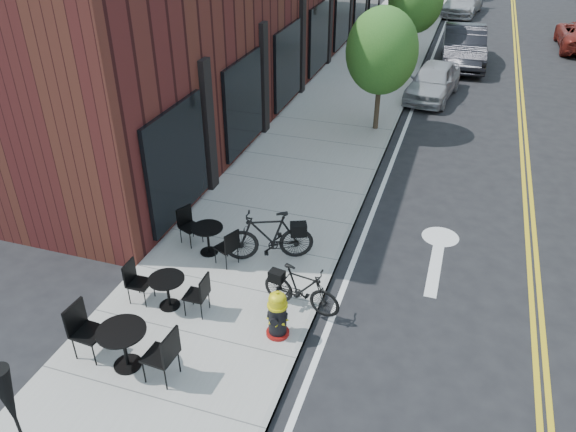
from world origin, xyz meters
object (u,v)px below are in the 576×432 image
(bistro_set_b, at_px, (168,288))
(bicycle_right, at_px, (301,289))
(bistro_set_c, at_px, (208,236))
(parked_car_a, at_px, (433,81))
(parked_car_b, at_px, (464,46))
(parked_car_c, at_px, (463,2))
(patio_umbrella, at_px, (11,408))
(bicycle_left, at_px, (269,236))
(bistro_set_a, at_px, (124,343))
(fire_hydrant, at_px, (277,314))

(bistro_set_b, bearing_deg, bicycle_right, 15.61)
(bistro_set_b, relative_size, bistro_set_c, 1.00)
(parked_car_a, xyz_separation_m, parked_car_b, (0.80, 4.75, 0.17))
(parked_car_a, bearing_deg, parked_car_c, 96.93)
(patio_umbrella, bearing_deg, bistro_set_c, 92.21)
(bistro_set_c, distance_m, parked_car_a, 12.49)
(bicycle_left, relative_size, bistro_set_a, 1.00)
(bicycle_left, bearing_deg, bistro_set_a, -41.24)
(bistro_set_c, xyz_separation_m, patio_umbrella, (0.22, -5.75, 1.20))
(patio_umbrella, bearing_deg, bicycle_left, 79.55)
(patio_umbrella, height_order, parked_car_c, patio_umbrella)
(bicycle_right, distance_m, parked_car_c, 28.71)
(parked_car_a, height_order, parked_car_c, parked_car_c)
(bistro_set_a, height_order, bistro_set_b, bistro_set_a)
(bistro_set_b, bearing_deg, parked_car_a, 74.89)
(bistro_set_c, bearing_deg, patio_umbrella, -63.73)
(bicycle_left, distance_m, patio_umbrella, 6.15)
(bistro_set_a, bearing_deg, parked_car_a, 81.26)
(bicycle_left, height_order, parked_car_c, parked_car_c)
(bicycle_right, xyz_separation_m, bistro_set_c, (-2.45, 1.14, -0.05))
(bistro_set_b, height_order, parked_car_a, parked_car_a)
(bistro_set_a, xyz_separation_m, parked_car_a, (3.45, 15.41, 0.01))
(parked_car_a, bearing_deg, patio_umbrella, -93.03)
(bistro_set_a, relative_size, parked_car_b, 0.39)
(bistro_set_a, relative_size, patio_umbrella, 0.84)
(fire_hydrant, relative_size, parked_car_c, 0.21)
(parked_car_b, height_order, parked_car_c, parked_car_b)
(bistro_set_c, height_order, parked_car_c, parked_car_c)
(fire_hydrant, distance_m, bicycle_left, 2.34)
(patio_umbrella, bearing_deg, bistro_set_a, 92.98)
(bicycle_left, relative_size, bistro_set_b, 1.20)
(parked_car_c, bearing_deg, bicycle_right, -85.16)
(fire_hydrant, height_order, patio_umbrella, patio_umbrella)
(bicycle_right, bearing_deg, bistro_set_c, 74.16)
(bicycle_left, bearing_deg, patio_umbrella, -33.17)
(parked_car_a, bearing_deg, bistro_set_c, -98.91)
(bistro_set_c, relative_size, parked_car_a, 0.42)
(bicycle_left, relative_size, parked_car_b, 0.39)
(bicycle_left, relative_size, bistro_set_c, 1.20)
(bistro_set_c, bearing_deg, parked_car_a, 97.56)
(bicycle_right, xyz_separation_m, bistro_set_a, (-2.35, -2.29, 0.04))
(parked_car_b, bearing_deg, bicycle_right, -100.76)
(bicycle_right, height_order, parked_car_b, parked_car_b)
(bistro_set_b, xyz_separation_m, parked_car_c, (3.69, 29.39, 0.13))
(fire_hydrant, distance_m, bistro_set_c, 2.97)
(patio_umbrella, relative_size, parked_car_c, 0.48)
(bistro_set_c, bearing_deg, bistro_set_b, -64.71)
(fire_hydrant, distance_m, bistro_set_b, 2.22)
(bistro_set_b, height_order, bistro_set_c, bistro_set_b)
(patio_umbrella, xyz_separation_m, parked_car_b, (4.13, 22.48, -0.94))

